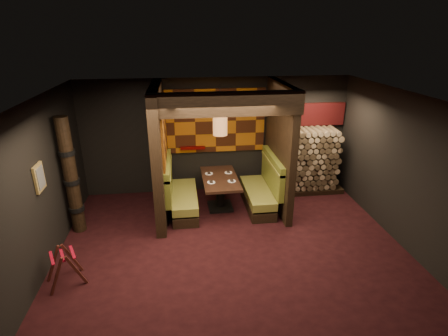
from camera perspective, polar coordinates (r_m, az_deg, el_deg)
floor at (r=6.81m, az=1.42°, el=-13.22°), size 6.50×5.50×0.02m
ceiling at (r=5.67m, az=1.70°, el=11.27°), size 6.50×5.50×0.02m
wall_back at (r=8.67m, az=-1.23°, el=5.25°), size 6.50×0.02×2.85m
wall_front at (r=3.80m, az=8.25°, el=-19.10°), size 6.50×0.02×2.85m
wall_left at (r=6.49m, az=-28.27°, el=-3.34°), size 0.02×5.50×2.85m
wall_right at (r=7.31m, az=27.69°, el=-0.55°), size 0.02×5.50×2.85m
partition_left at (r=7.59m, az=-10.52°, el=2.42°), size 0.20×2.20×2.85m
partition_right at (r=7.92m, az=9.01°, el=3.36°), size 0.15×2.10×2.85m
header_beam at (r=6.39m, az=0.47°, el=10.38°), size 2.85×0.18×0.44m
tapa_back_panel at (r=8.52m, az=-1.38°, el=7.70°), size 2.40×0.06×1.55m
tapa_side_panel at (r=7.62m, az=-9.77°, el=5.92°), size 0.04×1.85×1.45m
lacquer_shelf at (r=8.60m, az=-5.12°, el=3.32°), size 0.60×0.12×0.07m
booth_bench_left at (r=7.97m, az=-7.22°, el=-4.41°), size 0.68×1.60×1.14m
booth_bench_right at (r=8.17m, az=6.20°, el=-3.67°), size 0.68×1.60×1.14m
dining_table at (r=7.99m, az=-0.64°, el=-3.12°), size 0.81×1.46×0.77m
place_settings at (r=7.89m, az=-0.65°, el=-1.49°), size 0.64×0.68×0.03m
pendant_lamp at (r=7.44m, az=-0.64°, el=7.11°), size 0.31×0.31×1.07m
framed_picture at (r=6.49m, az=-27.92°, el=-1.39°), size 0.05×0.36×0.46m
luggage_rack at (r=6.42m, az=-24.60°, el=-14.30°), size 0.72×0.63×0.65m
totem_column at (r=7.47m, az=-23.70°, el=-1.41°), size 0.31×0.31×2.40m
firewood_stack at (r=9.01m, az=13.70°, el=1.19°), size 1.73×0.70×1.64m
mosaic_header at (r=8.99m, az=13.60°, el=8.50°), size 1.83×0.10×0.56m
bay_front_post at (r=8.18m, az=9.13°, el=3.95°), size 0.08×0.08×2.85m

